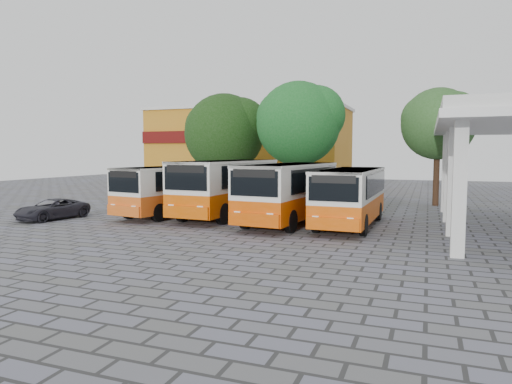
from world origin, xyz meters
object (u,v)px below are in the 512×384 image
at_px(bus_centre_right, 289,189).
at_px(bus_far_left, 174,187).
at_px(bus_centre_left, 227,184).
at_px(bus_far_right, 350,193).
at_px(parked_car, 52,209).

bearing_deg(bus_centre_right, bus_far_left, -179.57).
distance_m(bus_centre_left, bus_far_right, 7.17).
bearing_deg(bus_far_left, bus_centre_left, 20.16).
relative_size(bus_far_right, parked_car, 1.99).
height_order(bus_far_right, parked_car, bus_far_right).
bearing_deg(parked_car, bus_far_right, 22.66).
xyz_separation_m(bus_centre_right, bus_far_right, (3.09, 0.07, -0.13)).
xyz_separation_m(bus_centre_right, parked_car, (-12.46, -3.29, -1.21)).
relative_size(bus_centre_left, bus_far_right, 1.14).
bearing_deg(bus_centre_left, bus_far_left, -166.35).
distance_m(bus_centre_left, bus_centre_right, 4.16).
xyz_separation_m(bus_centre_left, bus_far_right, (7.09, -1.07, -0.21)).
distance_m(bus_far_left, bus_centre_left, 3.19).
bearing_deg(parked_car, bus_centre_left, 38.10).
bearing_deg(bus_centre_left, bus_centre_right, -12.92).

